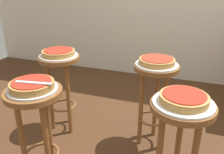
% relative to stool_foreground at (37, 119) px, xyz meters
% --- Properties ---
extents(ground_plane, '(6.00, 6.00, 0.00)m').
position_rel_stool_foreground_xyz_m(ground_plane, '(0.69, 0.60, -0.51)').
color(ground_plane, '#4C2D19').
extents(stool_foreground, '(0.35, 0.35, 0.71)m').
position_rel_stool_foreground_xyz_m(stool_foreground, '(0.00, 0.00, 0.00)').
color(stool_foreground, brown).
rests_on(stool_foreground, ground_plane).
extents(serving_plate_foreground, '(0.30, 0.30, 0.01)m').
position_rel_stool_foreground_xyz_m(serving_plate_foreground, '(0.00, 0.00, 0.20)').
color(serving_plate_foreground, silver).
rests_on(serving_plate_foreground, stool_foreground).
extents(pizza_foreground, '(0.26, 0.26, 0.05)m').
position_rel_stool_foreground_xyz_m(pizza_foreground, '(0.00, 0.00, 0.23)').
color(pizza_foreground, '#B78442').
rests_on(pizza_foreground, serving_plate_foreground).
extents(stool_middle, '(0.35, 0.35, 0.71)m').
position_rel_stool_foreground_xyz_m(stool_middle, '(0.85, 0.13, 0.00)').
color(stool_middle, brown).
rests_on(stool_middle, ground_plane).
extents(serving_plate_middle, '(0.32, 0.32, 0.01)m').
position_rel_stool_foreground_xyz_m(serving_plate_middle, '(0.85, 0.13, 0.20)').
color(serving_plate_middle, silver).
rests_on(serving_plate_middle, stool_middle).
extents(pizza_middle, '(0.26, 0.26, 0.05)m').
position_rel_stool_foreground_xyz_m(pizza_middle, '(0.85, 0.13, 0.23)').
color(pizza_middle, tan).
rests_on(pizza_middle, serving_plate_middle).
extents(stool_leftside, '(0.35, 0.35, 0.71)m').
position_rel_stool_foreground_xyz_m(stool_leftside, '(-0.20, 0.62, 0.00)').
color(stool_leftside, brown).
rests_on(stool_leftside, ground_plane).
extents(serving_plate_leftside, '(0.32, 0.32, 0.01)m').
position_rel_stool_foreground_xyz_m(serving_plate_leftside, '(-0.20, 0.62, 0.20)').
color(serving_plate_leftside, white).
rests_on(serving_plate_leftside, stool_leftside).
extents(pizza_leftside, '(0.27, 0.27, 0.05)m').
position_rel_stool_foreground_xyz_m(pizza_leftside, '(-0.20, 0.62, 0.23)').
color(pizza_leftside, tan).
rests_on(pizza_leftside, serving_plate_leftside).
extents(stool_rear, '(0.35, 0.35, 0.71)m').
position_rel_stool_foreground_xyz_m(stool_rear, '(0.61, 0.69, 0.00)').
color(stool_rear, brown).
rests_on(stool_rear, ground_plane).
extents(serving_plate_rear, '(0.33, 0.33, 0.01)m').
position_rel_stool_foreground_xyz_m(serving_plate_rear, '(0.61, 0.69, 0.20)').
color(serving_plate_rear, silver).
rests_on(serving_plate_rear, stool_rear).
extents(pizza_rear, '(0.27, 0.27, 0.05)m').
position_rel_stool_foreground_xyz_m(pizza_rear, '(0.61, 0.69, 0.23)').
color(pizza_rear, tan).
rests_on(pizza_rear, serving_plate_rear).
extents(pizza_server_knife, '(0.22, 0.06, 0.01)m').
position_rel_stool_foreground_xyz_m(pizza_server_knife, '(0.03, -0.02, 0.26)').
color(pizza_server_knife, silver).
rests_on(pizza_server_knife, pizza_foreground).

